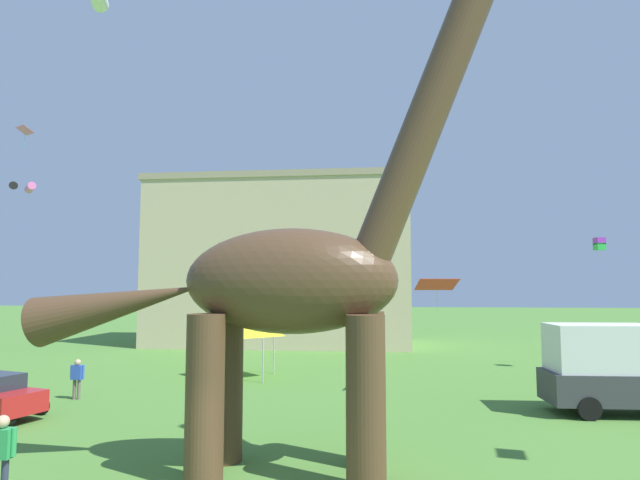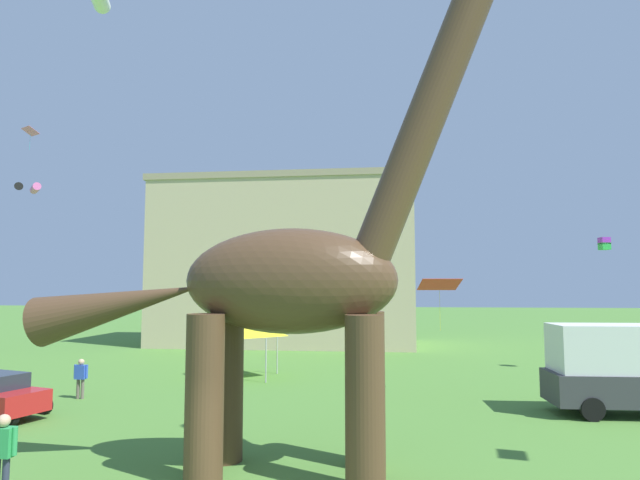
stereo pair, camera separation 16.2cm
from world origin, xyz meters
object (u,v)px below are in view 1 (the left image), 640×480
(person_vendor_side, at_px, (1,449))
(kite_trailing, at_px, (437,285))
(kite_drifting, at_px, (599,244))
(dinosaur_sculpture, at_px, (288,281))
(parked_box_truck, at_px, (622,368))
(festival_canopy_tent, at_px, (243,327))
(person_far_spectator, at_px, (77,375))
(kite_near_low, at_px, (27,187))
(kite_far_right, at_px, (25,130))

(person_vendor_side, height_order, kite_trailing, kite_trailing)
(person_vendor_side, distance_m, kite_drifting, 28.66)
(dinosaur_sculpture, distance_m, parked_box_truck, 13.62)
(person_vendor_side, bearing_deg, kite_drifting, -75.29)
(person_vendor_side, height_order, kite_drifting, kite_drifting)
(dinosaur_sculpture, height_order, person_vendor_side, dinosaur_sculpture)
(festival_canopy_tent, bearing_deg, parked_box_truck, -21.90)
(person_far_spectator, xyz_separation_m, kite_trailing, (14.75, 2.16, 3.68))
(kite_drifting, height_order, kite_trailing, kite_drifting)
(person_far_spectator, relative_size, person_vendor_side, 0.90)
(kite_drifting, relative_size, kite_trailing, 0.31)
(festival_canopy_tent, bearing_deg, kite_near_low, 171.86)
(dinosaur_sculpture, bearing_deg, kite_trailing, 52.52)
(person_far_spectator, bearing_deg, person_vendor_side, 44.31)
(festival_canopy_tent, distance_m, kite_near_low, 15.85)
(person_vendor_side, distance_m, festival_canopy_tent, 16.11)
(parked_box_truck, xyz_separation_m, kite_far_right, (-31.38, 10.81, 13.05))
(person_far_spectator, bearing_deg, festival_canopy_tent, 159.60)
(dinosaur_sculpture, bearing_deg, parked_box_truck, 22.12)
(parked_box_truck, distance_m, person_far_spectator, 21.02)
(person_far_spectator, relative_size, kite_far_right, 1.13)
(dinosaur_sculpture, relative_size, kite_far_right, 9.09)
(kite_trailing, bearing_deg, dinosaur_sculpture, -115.25)
(festival_canopy_tent, bearing_deg, kite_trailing, -22.11)
(kite_far_right, bearing_deg, kite_trailing, -18.35)
(kite_drifting, bearing_deg, dinosaur_sculpture, -129.40)
(parked_box_truck, bearing_deg, dinosaur_sculpture, -148.03)
(parked_box_truck, relative_size, kite_trailing, 2.59)
(dinosaur_sculpture, distance_m, kite_far_right, 29.19)
(kite_drifting, distance_m, kite_far_right, 35.55)
(festival_canopy_tent, bearing_deg, dinosaur_sculpture, -71.25)
(festival_canopy_tent, xyz_separation_m, kite_drifting, (18.93, 3.57, 4.38))
(person_vendor_side, relative_size, kite_trailing, 0.81)
(parked_box_truck, distance_m, kite_far_right, 35.67)
(dinosaur_sculpture, bearing_deg, kite_near_low, 127.09)
(parked_box_truck, bearing_deg, kite_trailing, 156.03)
(parked_box_truck, distance_m, kite_near_low, 31.63)
(kite_near_low, relative_size, kite_far_right, 1.17)
(parked_box_truck, xyz_separation_m, kite_trailing, (-6.26, 2.48, 3.01))
(kite_drifting, height_order, kite_far_right, kite_far_right)
(person_far_spectator, bearing_deg, kite_trailing, 119.93)
(festival_canopy_tent, bearing_deg, kite_drifting, 10.69)
(parked_box_truck, relative_size, festival_canopy_tent, 1.80)
(kite_near_low, height_order, kite_far_right, kite_far_right)
(person_far_spectator, relative_size, festival_canopy_tent, 0.51)
(kite_near_low, bearing_deg, dinosaur_sculpture, -40.68)
(parked_box_truck, relative_size, kite_near_low, 3.39)
(parked_box_truck, height_order, festival_canopy_tent, parked_box_truck)
(person_vendor_side, relative_size, kite_drifting, 2.62)
(kite_drifting, relative_size, kite_far_right, 0.48)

